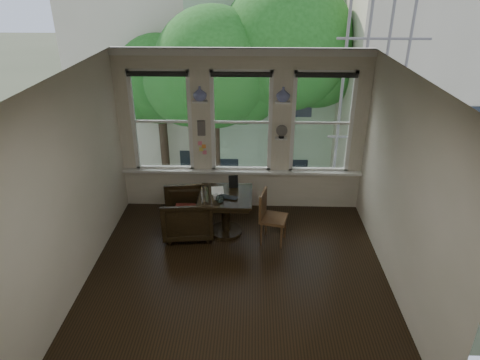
{
  "coord_description": "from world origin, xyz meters",
  "views": [
    {
      "loc": [
        0.21,
        -5.18,
        4.12
      ],
      "look_at": [
        0.02,
        0.9,
        1.18
      ],
      "focal_mm": 32.0,
      "sensor_mm": 36.0,
      "label": 1
    }
  ],
  "objects_px": {
    "laptop": "(227,199)",
    "mug": "(216,197)",
    "table": "(226,214)",
    "armchair_left": "(187,214)",
    "side_chair_right": "(274,218)"
  },
  "relations": [
    {
      "from": "laptop",
      "to": "armchair_left",
      "type": "bearing_deg",
      "value": -170.35
    },
    {
      "from": "armchair_left",
      "to": "mug",
      "type": "height_order",
      "value": "mug"
    },
    {
      "from": "armchair_left",
      "to": "mug",
      "type": "xyz_separation_m",
      "value": [
        0.51,
        -0.12,
        0.41
      ]
    },
    {
      "from": "table",
      "to": "mug",
      "type": "xyz_separation_m",
      "value": [
        -0.15,
        -0.17,
        0.42
      ]
    },
    {
      "from": "laptop",
      "to": "mug",
      "type": "bearing_deg",
      "value": -158.91
    },
    {
      "from": "side_chair_right",
      "to": "laptop",
      "type": "xyz_separation_m",
      "value": [
        -0.78,
        0.09,
        0.3
      ]
    },
    {
      "from": "armchair_left",
      "to": "side_chair_right",
      "type": "distance_m",
      "value": 1.49
    },
    {
      "from": "table",
      "to": "laptop",
      "type": "bearing_deg",
      "value": -75.44
    },
    {
      "from": "table",
      "to": "armchair_left",
      "type": "height_order",
      "value": "armchair_left"
    },
    {
      "from": "side_chair_right",
      "to": "laptop",
      "type": "relative_size",
      "value": 2.88
    },
    {
      "from": "side_chair_right",
      "to": "laptop",
      "type": "height_order",
      "value": "side_chair_right"
    },
    {
      "from": "armchair_left",
      "to": "laptop",
      "type": "distance_m",
      "value": 0.8
    },
    {
      "from": "armchair_left",
      "to": "side_chair_right",
      "type": "xyz_separation_m",
      "value": [
        1.48,
        -0.21,
        0.07
      ]
    },
    {
      "from": "armchair_left",
      "to": "side_chair_right",
      "type": "bearing_deg",
      "value": 75.75
    },
    {
      "from": "laptop",
      "to": "table",
      "type": "bearing_deg",
      "value": 123.32
    }
  ]
}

